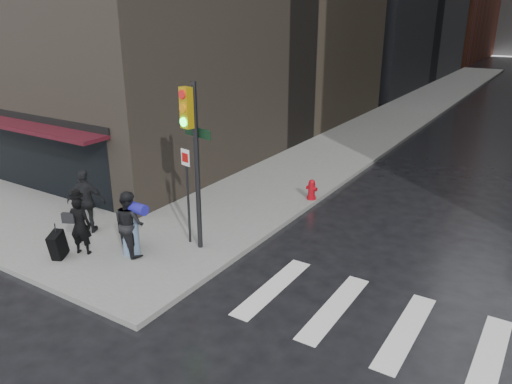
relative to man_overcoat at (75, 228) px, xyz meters
The scene contains 9 objects.
ground 1.91m from the man_overcoat, 17.45° to the left, with size 140.00×140.00×0.00m, color black.
sidewalk_left 27.57m from the man_overcoat, 86.65° to the left, with size 4.00×50.00×0.15m, color slate.
crosswalk 9.28m from the man_overcoat, ahead, with size 8.50×3.00×0.01m.
storefront 5.97m from the man_overcoat, 155.93° to the left, with size 8.40×1.11×2.83m.
man_overcoat is the anchor object (origin of this frame).
man_jeans 1.43m from the man_overcoat, 33.68° to the left, with size 1.23×0.88×1.76m.
man_greycoat 1.43m from the man_overcoat, 128.15° to the left, with size 1.19×0.95×1.89m.
traffic_light 3.78m from the man_overcoat, 39.28° to the left, with size 1.10×0.61×4.47m.
fire_hydrant 7.78m from the man_overcoat, 63.93° to the left, with size 0.40×0.31×0.71m.
Camera 1 is at (8.73, -8.01, 6.29)m, focal length 35.00 mm.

